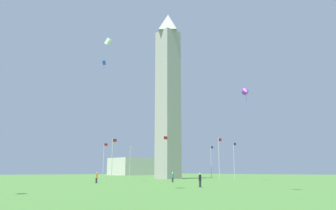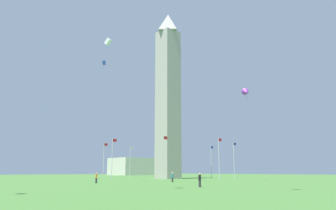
# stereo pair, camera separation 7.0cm
# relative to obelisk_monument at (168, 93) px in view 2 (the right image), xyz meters

# --- Properties ---
(ground_plane) EXTENTS (260.00, 260.00, 0.00)m
(ground_plane) POSITION_rel_obelisk_monument_xyz_m (0.00, 0.00, -22.35)
(ground_plane) COLOR #3D6B2D
(obelisk_monument) EXTENTS (4.92, 4.92, 44.70)m
(obelisk_monument) POSITION_rel_obelisk_monument_xyz_m (0.00, 0.00, 0.00)
(obelisk_monument) COLOR #A8A399
(obelisk_monument) RESTS_ON ground
(flagpole_n) EXTENTS (1.12, 0.14, 9.14)m
(flagpole_n) POSITION_rel_obelisk_monument_xyz_m (16.71, 0.00, -17.38)
(flagpole_n) COLOR silver
(flagpole_n) RESTS_ON ground
(flagpole_ne) EXTENTS (1.12, 0.14, 9.14)m
(flagpole_ne) POSITION_rel_obelisk_monument_xyz_m (11.83, 11.78, -17.38)
(flagpole_ne) COLOR silver
(flagpole_ne) RESTS_ON ground
(flagpole_e) EXTENTS (1.12, 0.14, 9.14)m
(flagpole_e) POSITION_rel_obelisk_monument_xyz_m (0.05, 16.66, -17.38)
(flagpole_e) COLOR silver
(flagpole_e) RESTS_ON ground
(flagpole_se) EXTENTS (1.12, 0.14, 9.14)m
(flagpole_se) POSITION_rel_obelisk_monument_xyz_m (-11.72, 11.78, -17.38)
(flagpole_se) COLOR silver
(flagpole_se) RESTS_ON ground
(flagpole_s) EXTENTS (1.12, 0.14, 9.14)m
(flagpole_s) POSITION_rel_obelisk_monument_xyz_m (-16.60, 0.00, -17.38)
(flagpole_s) COLOR silver
(flagpole_s) RESTS_ON ground
(flagpole_sw) EXTENTS (1.12, 0.14, 9.14)m
(flagpole_sw) POSITION_rel_obelisk_monument_xyz_m (-11.72, -11.78, -17.38)
(flagpole_sw) COLOR silver
(flagpole_sw) RESTS_ON ground
(flagpole_w) EXTENTS (1.12, 0.14, 9.14)m
(flagpole_w) POSITION_rel_obelisk_monument_xyz_m (0.05, -16.66, -17.38)
(flagpole_w) COLOR silver
(flagpole_w) RESTS_ON ground
(flagpole_nw) EXTENTS (1.12, 0.14, 9.14)m
(flagpole_nw) POSITION_rel_obelisk_monument_xyz_m (11.83, -11.78, -17.38)
(flagpole_nw) COLOR silver
(flagpole_nw) RESTS_ON ground
(person_teal_shirt) EXTENTS (0.32, 0.32, 1.68)m
(person_teal_shirt) POSITION_rel_obelisk_monument_xyz_m (-16.87, -20.06, -21.52)
(person_teal_shirt) COLOR #2D2D38
(person_teal_shirt) RESTS_ON ground
(person_orange_shirt) EXTENTS (0.32, 0.32, 1.68)m
(person_orange_shirt) POSITION_rel_obelisk_monument_xyz_m (-29.15, -15.39, -21.52)
(person_orange_shirt) COLOR #2D2D38
(person_orange_shirt) RESTS_ON ground
(person_black_shirt) EXTENTS (0.32, 0.32, 1.67)m
(person_black_shirt) POSITION_rel_obelisk_monument_xyz_m (-26.72, -35.63, -21.52)
(person_black_shirt) COLOR #2D2D38
(person_black_shirt) RESTS_ON ground
(kite_blue_box) EXTENTS (1.00, 0.92, 2.04)m
(kite_blue_box) POSITION_rel_obelisk_monument_xyz_m (-19.33, 0.49, 4.05)
(kite_blue_box) COLOR blue
(kite_white_box) EXTENTS (1.15, 1.54, 2.75)m
(kite_white_box) POSITION_rel_obelisk_monument_xyz_m (-24.15, -8.95, 4.99)
(kite_white_box) COLOR white
(kite_purple_delta) EXTENTS (2.27, 2.34, 3.03)m
(kite_purple_delta) POSITION_rel_obelisk_monument_xyz_m (0.31, -24.23, -4.20)
(kite_purple_delta) COLOR purple
(distant_building) EXTENTS (19.29, 15.51, 8.07)m
(distant_building) POSITION_rel_obelisk_monument_xyz_m (38.62, 68.84, -18.32)
(distant_building) COLOR beige
(distant_building) RESTS_ON ground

